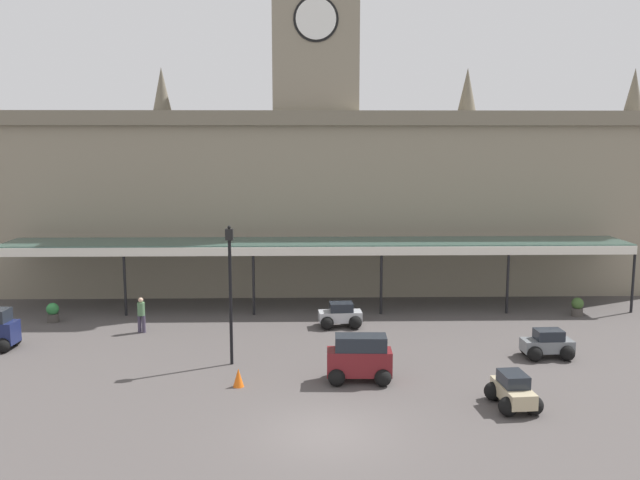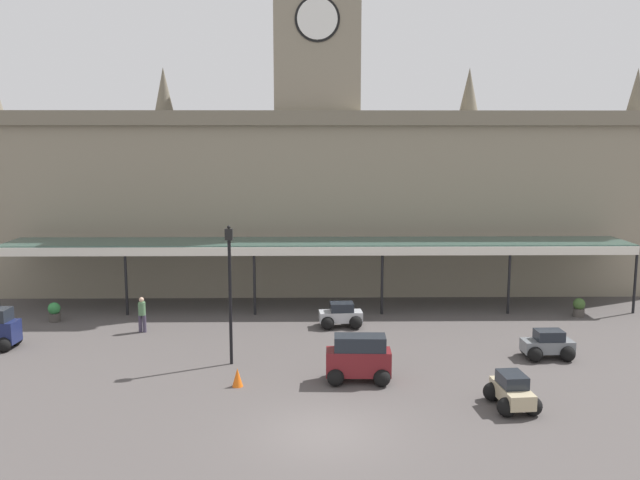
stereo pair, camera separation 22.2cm
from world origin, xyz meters
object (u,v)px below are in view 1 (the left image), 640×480
object	(u,v)px
car_grey_sedan	(547,346)
car_silver_sedan	(340,317)
traffic_cone	(238,378)
car_maroon_van	(360,361)
victorian_lamppost	(230,280)
planter_by_canopy	(53,312)
planter_forecourt_centre	(577,307)
car_beige_sedan	(513,393)
pedestrian_near_entrance	(141,313)

from	to	relation	value
car_grey_sedan	car_silver_sedan	xyz separation A→B (m)	(-8.32, 4.79, 0.00)
traffic_cone	car_maroon_van	bearing A→B (deg)	5.57
car_grey_sedan	victorian_lamppost	world-z (taller)	victorian_lamppost
car_silver_sedan	planter_by_canopy	size ratio (longest dim) A/B	2.19
car_silver_sedan	victorian_lamppost	world-z (taller)	victorian_lamppost
planter_by_canopy	car_grey_sedan	bearing A→B (deg)	-14.88
car_maroon_van	planter_forecourt_centre	world-z (taller)	car_maroon_van
car_maroon_van	victorian_lamppost	xyz separation A→B (m)	(-4.98, 2.06, 2.64)
planter_by_canopy	car_maroon_van	bearing A→B (deg)	-30.55
car_grey_sedan	victorian_lamppost	bearing A→B (deg)	-177.72
car_silver_sedan	planter_by_canopy	bearing A→B (deg)	175.22
planter_by_canopy	car_beige_sedan	bearing A→B (deg)	-29.69
car_silver_sedan	pedestrian_near_entrance	size ratio (longest dim) A/B	1.26
car_grey_sedan	pedestrian_near_entrance	bearing A→B (deg)	167.08
car_beige_sedan	car_silver_sedan	distance (m)	11.25
car_beige_sedan	car_grey_sedan	bearing A→B (deg)	59.61
car_silver_sedan	traffic_cone	world-z (taller)	car_silver_sedan
traffic_cone	planter_by_canopy	xyz separation A→B (m)	(-10.02, 8.99, 0.14)
pedestrian_near_entrance	traffic_cone	distance (m)	8.79
car_silver_sedan	victorian_lamppost	xyz separation A→B (m)	(-4.65, -5.30, 2.94)
car_grey_sedan	planter_by_canopy	distance (m)	23.26
car_grey_sedan	victorian_lamppost	distance (m)	13.31
planter_by_canopy	traffic_cone	bearing A→B (deg)	-41.89
pedestrian_near_entrance	victorian_lamppost	xyz separation A→B (m)	(4.69, -4.57, 2.54)
car_silver_sedan	traffic_cone	xyz separation A→B (m)	(-4.14, -7.80, -0.16)
car_maroon_van	traffic_cone	xyz separation A→B (m)	(-4.47, -0.44, -0.46)
car_grey_sedan	traffic_cone	xyz separation A→B (m)	(-12.46, -3.02, -0.16)
car_maroon_van	car_beige_sedan	size ratio (longest dim) A/B	1.15
car_silver_sedan	victorian_lamppost	bearing A→B (deg)	-131.24
car_silver_sedan	traffic_cone	size ratio (longest dim) A/B	3.05
car_beige_sedan	planter_forecourt_centre	world-z (taller)	car_beige_sedan
car_maroon_van	car_grey_sedan	bearing A→B (deg)	17.90
car_maroon_van	planter_forecourt_centre	size ratio (longest dim) A/B	2.53
car_grey_sedan	traffic_cone	size ratio (longest dim) A/B	3.01
planter_by_canopy	victorian_lamppost	bearing A→B (deg)	-34.31
car_maroon_van	car_beige_sedan	xyz separation A→B (m)	(4.98, -2.55, -0.30)
car_beige_sedan	victorian_lamppost	bearing A→B (deg)	155.16
car_grey_sedan	traffic_cone	world-z (taller)	car_grey_sedan
car_grey_sedan	planter_by_canopy	bearing A→B (deg)	165.12
car_grey_sedan	car_beige_sedan	distance (m)	5.94
car_maroon_van	planter_by_canopy	bearing A→B (deg)	149.45
car_silver_sedan	traffic_cone	distance (m)	8.84
car_grey_sedan	car_beige_sedan	bearing A→B (deg)	-120.39
car_silver_sedan	planter_by_canopy	xyz separation A→B (m)	(-14.16, 1.18, -0.01)
victorian_lamppost	planter_by_canopy	size ratio (longest dim) A/B	5.86
car_silver_sedan	car_maroon_van	bearing A→B (deg)	-87.45
traffic_cone	car_silver_sedan	bearing A→B (deg)	62.05
car_grey_sedan	traffic_cone	distance (m)	12.82
car_beige_sedan	victorian_lamppost	xyz separation A→B (m)	(-9.96, 4.61, 2.94)
car_grey_sedan	planter_by_canopy	xyz separation A→B (m)	(-22.48, 5.97, -0.01)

